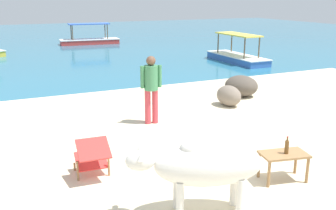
# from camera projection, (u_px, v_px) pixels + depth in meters

# --- Properties ---
(sand_beach) EXTENTS (18.00, 14.00, 0.04)m
(sand_beach) POSITION_uv_depth(u_px,v_px,m) (264.00, 175.00, 6.69)
(sand_beach) COLOR beige
(sand_beach) RESTS_ON ground
(water_surface) EXTENTS (60.00, 36.00, 0.03)m
(water_surface) POSITION_uv_depth(u_px,v_px,m) (56.00, 42.00, 25.95)
(water_surface) COLOR teal
(water_surface) RESTS_ON ground
(cow) EXTENTS (1.92, 1.01, 1.08)m
(cow) POSITION_uv_depth(u_px,v_px,m) (205.00, 166.00, 5.32)
(cow) COLOR silver
(cow) RESTS_ON sand_beach
(low_bench_table) EXTENTS (0.83, 0.59, 0.48)m
(low_bench_table) POSITION_uv_depth(u_px,v_px,m) (284.00, 158.00, 6.35)
(low_bench_table) COLOR olive
(low_bench_table) RESTS_ON sand_beach
(bottle) EXTENTS (0.07, 0.07, 0.30)m
(bottle) POSITION_uv_depth(u_px,v_px,m) (287.00, 147.00, 6.29)
(bottle) COLOR brown
(bottle) RESTS_ON low_bench_table
(deck_chair_near) EXTENTS (0.59, 0.80, 0.68)m
(deck_chair_near) POSITION_uv_depth(u_px,v_px,m) (92.00, 156.00, 6.47)
(deck_chair_near) COLOR olive
(deck_chair_near) RESTS_ON sand_beach
(person_standing) EXTENTS (0.51, 0.32, 1.62)m
(person_standing) POSITION_uv_depth(u_px,v_px,m) (151.00, 85.00, 9.07)
(person_standing) COLOR #CC3D47
(person_standing) RESTS_ON sand_beach
(shore_rock_large) EXTENTS (0.68, 0.87, 0.57)m
(shore_rock_large) POSITION_uv_depth(u_px,v_px,m) (229.00, 96.00, 10.73)
(shore_rock_large) COLOR gray
(shore_rock_large) RESTS_ON sand_beach
(shore_rock_medium) EXTENTS (1.28, 1.32, 0.63)m
(shore_rock_medium) POSITION_uv_depth(u_px,v_px,m) (241.00, 86.00, 11.76)
(shore_rock_medium) COLOR brown
(shore_rock_medium) RESTS_ON sand_beach
(boat_red) EXTENTS (3.75, 1.45, 1.29)m
(boat_red) POSITION_uv_depth(u_px,v_px,m) (90.00, 40.00, 24.62)
(boat_red) COLOR #C63833
(boat_red) RESTS_ON water_surface
(boat_blue) EXTENTS (1.16, 3.67, 1.29)m
(boat_blue) POSITION_uv_depth(u_px,v_px,m) (237.00, 56.00, 18.00)
(boat_blue) COLOR #3866B7
(boat_blue) RESTS_ON water_surface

